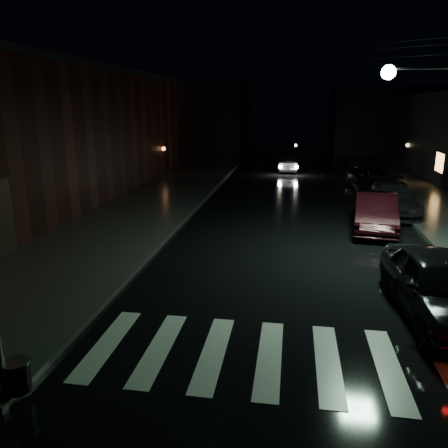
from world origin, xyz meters
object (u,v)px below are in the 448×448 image
at_px(parked_car_a, 439,286).
at_px(parked_car_d, 371,179).
at_px(parked_car_c, 392,198).
at_px(parked_car_b, 375,212).
at_px(oncoming_car, 288,163).

xyz_separation_m(parked_car_a, parked_car_d, (1.20, 17.48, -0.13)).
bearing_deg(parked_car_c, parked_car_b, -110.02).
bearing_deg(oncoming_car, parked_car_a, 97.62).
bearing_deg(parked_car_b, parked_car_a, -80.98).
relative_size(parked_car_b, parked_car_d, 0.94).
height_order(parked_car_c, oncoming_car, parked_car_c).
bearing_deg(parked_car_a, parked_car_d, 82.24).
xyz_separation_m(parked_car_b, parked_car_d, (1.34, 9.54, -0.08)).
bearing_deg(parked_car_d, parked_car_a, -97.70).
bearing_deg(oncoming_car, parked_car_b, 101.43).
relative_size(parked_car_b, parked_car_c, 0.91).
bearing_deg(parked_car_a, oncoming_car, 95.46).
height_order(parked_car_d, oncoming_car, parked_car_d).
distance_m(parked_car_d, oncoming_car, 8.87).
height_order(parked_car_a, parked_car_d, parked_car_a).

